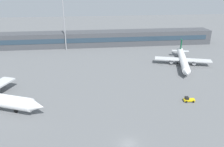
{
  "coord_description": "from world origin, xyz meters",
  "views": [
    {
      "loc": [
        -9.54,
        -44.84,
        37.05
      ],
      "look_at": [
        0.76,
        40.0,
        3.0
      ],
      "focal_mm": 36.24,
      "sensor_mm": 36.0,
      "label": 1
    }
  ],
  "objects": [
    {
      "name": "baggage_tug_yellow",
      "position": [
        24.19,
        18.92,
        0.8
      ],
      "size": [
        3.73,
        2.11,
        1.75
      ],
      "color": "yellow",
      "rests_on": "ground_plane"
    },
    {
      "name": "terminal_building",
      "position": [
        0.0,
        96.99,
        4.5
      ],
      "size": [
        143.25,
        12.13,
        9.0
      ],
      "color": "#3F4247",
      "rests_on": "ground_plane"
    },
    {
      "name": "ground_plane",
      "position": [
        0.0,
        40.0,
        0.0
      ],
      "size": [
        400.0,
        400.0,
        0.0
      ],
      "primitive_type": "plane",
      "color": "slate"
    },
    {
      "name": "airplane_mid",
      "position": [
        36.98,
        53.92,
        2.9
      ],
      "size": [
        26.7,
        37.43,
        9.52
      ],
      "color": "white",
      "rests_on": "ground_plane"
    },
    {
      "name": "floodlight_tower_west",
      "position": [
        -20.99,
        88.7,
        17.15
      ],
      "size": [
        3.2,
        0.8,
        30.14
      ],
      "color": "gray",
      "rests_on": "ground_plane"
    }
  ]
}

